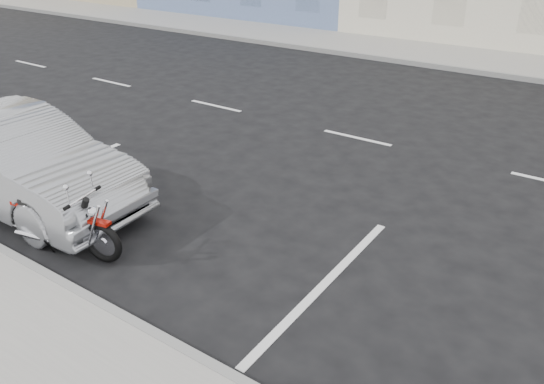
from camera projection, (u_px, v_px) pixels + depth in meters
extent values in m
plane|color=black|center=(448.00, 158.00, 10.54)|extent=(120.00, 120.00, 0.00)
cube|color=gray|center=(389.00, 49.00, 19.42)|extent=(80.00, 3.40, 0.15)
cube|color=gray|center=(369.00, 57.00, 18.17)|extent=(80.00, 0.12, 0.16)
torus|color=black|center=(145.00, 254.00, 6.97)|extent=(0.62, 0.23, 0.61)
torus|color=black|center=(66.00, 234.00, 7.42)|extent=(0.62, 0.23, 0.61)
cube|color=#990E05|center=(143.00, 233.00, 6.83)|extent=(0.33, 0.18, 0.05)
cube|color=#990E05|center=(59.00, 213.00, 7.28)|extent=(0.30, 0.20, 0.05)
cube|color=gray|center=(101.00, 240.00, 7.18)|extent=(0.43, 0.35, 0.31)
ellipsoid|color=#990E05|center=(108.00, 218.00, 6.95)|extent=(0.56, 0.41, 0.25)
cube|color=black|center=(79.00, 212.00, 7.12)|extent=(0.60, 0.35, 0.08)
cylinder|color=silver|center=(126.00, 208.00, 6.75)|extent=(0.17, 0.63, 0.03)
sphere|color=silver|center=(136.00, 223.00, 6.79)|extent=(0.16, 0.16, 0.16)
cylinder|color=silver|center=(79.00, 249.00, 7.25)|extent=(0.86, 0.25, 0.07)
cylinder|color=silver|center=(91.00, 240.00, 7.46)|extent=(0.86, 0.25, 0.07)
cylinder|color=silver|center=(140.00, 236.00, 6.86)|extent=(0.35, 0.11, 0.73)
cylinder|color=black|center=(112.00, 233.00, 7.05)|extent=(0.73, 0.20, 0.45)
imported|color=#94979B|center=(17.00, 161.00, 8.52)|extent=(4.68, 1.76, 1.53)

